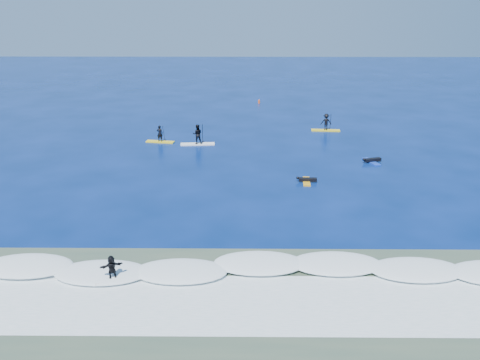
{
  "coord_description": "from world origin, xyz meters",
  "views": [
    {
      "loc": [
        0.24,
        -34.22,
        13.75
      ],
      "look_at": [
        -0.11,
        2.16,
        0.6
      ],
      "focal_mm": 40.0,
      "sensor_mm": 36.0,
      "label": 1
    }
  ],
  "objects_px": {
    "sup_paddler_right": "(326,123)",
    "sup_paddler_left": "(160,136)",
    "prone_paddler_far": "(372,161)",
    "marker_buoy": "(259,101)",
    "sup_paddler_center": "(197,136)",
    "wave_surfer": "(112,269)",
    "prone_paddler_near": "(307,180)"
  },
  "relations": [
    {
      "from": "sup_paddler_right",
      "to": "sup_paddler_left",
      "type": "bearing_deg",
      "value": -160.31
    },
    {
      "from": "sup_paddler_right",
      "to": "prone_paddler_far",
      "type": "height_order",
      "value": "sup_paddler_right"
    },
    {
      "from": "sup_paddler_left",
      "to": "marker_buoy",
      "type": "xyz_separation_m",
      "value": [
        9.74,
        17.97,
        -0.33
      ]
    },
    {
      "from": "sup_paddler_center",
      "to": "wave_surfer",
      "type": "xyz_separation_m",
      "value": [
        -2.11,
        -24.66,
        -0.06
      ]
    },
    {
      "from": "sup_paddler_left",
      "to": "prone_paddler_far",
      "type": "bearing_deg",
      "value": -8.1
    },
    {
      "from": "sup_paddler_center",
      "to": "marker_buoy",
      "type": "relative_size",
      "value": 5.55
    },
    {
      "from": "prone_paddler_far",
      "to": "marker_buoy",
      "type": "relative_size",
      "value": 3.79
    },
    {
      "from": "prone_paddler_near",
      "to": "wave_surfer",
      "type": "distance_m",
      "value": 18.38
    },
    {
      "from": "sup_paddler_left",
      "to": "wave_surfer",
      "type": "xyz_separation_m",
      "value": [
        1.48,
        -25.42,
        0.18
      ]
    },
    {
      "from": "sup_paddler_right",
      "to": "prone_paddler_near",
      "type": "distance_m",
      "value": 15.66
    },
    {
      "from": "sup_paddler_left",
      "to": "sup_paddler_right",
      "type": "bearing_deg",
      "value": 24.97
    },
    {
      "from": "sup_paddler_right",
      "to": "marker_buoy",
      "type": "bearing_deg",
      "value": 119.91
    },
    {
      "from": "sup_paddler_center",
      "to": "prone_paddler_near",
      "type": "relative_size",
      "value": 1.62
    },
    {
      "from": "sup_paddler_right",
      "to": "prone_paddler_far",
      "type": "bearing_deg",
      "value": -72.8
    },
    {
      "from": "wave_surfer",
      "to": "prone_paddler_near",
      "type": "bearing_deg",
      "value": 27.87
    },
    {
      "from": "sup_paddler_center",
      "to": "sup_paddler_right",
      "type": "xyz_separation_m",
      "value": [
        12.61,
        5.18,
        -0.03
      ]
    },
    {
      "from": "prone_paddler_near",
      "to": "sup_paddler_center",
      "type": "bearing_deg",
      "value": 45.65
    },
    {
      "from": "prone_paddler_far",
      "to": "sup_paddler_right",
      "type": "bearing_deg",
      "value": -5.62
    },
    {
      "from": "marker_buoy",
      "to": "prone_paddler_near",
      "type": "bearing_deg",
      "value": -84.29
    },
    {
      "from": "prone_paddler_far",
      "to": "sup_paddler_center",
      "type": "bearing_deg",
      "value": 52.43
    },
    {
      "from": "sup_paddler_center",
      "to": "prone_paddler_near",
      "type": "distance_m",
      "value": 13.53
    },
    {
      "from": "sup_paddler_right",
      "to": "marker_buoy",
      "type": "xyz_separation_m",
      "value": [
        -6.46,
        13.55,
        -0.54
      ]
    },
    {
      "from": "prone_paddler_near",
      "to": "prone_paddler_far",
      "type": "height_order",
      "value": "prone_paddler_far"
    },
    {
      "from": "prone_paddler_near",
      "to": "marker_buoy",
      "type": "distance_m",
      "value": 28.92
    },
    {
      "from": "sup_paddler_center",
      "to": "marker_buoy",
      "type": "distance_m",
      "value": 19.72
    },
    {
      "from": "sup_paddler_left",
      "to": "prone_paddler_near",
      "type": "xyz_separation_m",
      "value": [
        12.62,
        -10.81,
        -0.45
      ]
    },
    {
      "from": "sup_paddler_left",
      "to": "sup_paddler_right",
      "type": "height_order",
      "value": "sup_paddler_right"
    },
    {
      "from": "sup_paddler_center",
      "to": "marker_buoy",
      "type": "bearing_deg",
      "value": 66.96
    },
    {
      "from": "prone_paddler_near",
      "to": "wave_surfer",
      "type": "bearing_deg",
      "value": 146.41
    },
    {
      "from": "sup_paddler_left",
      "to": "sup_paddler_center",
      "type": "relative_size",
      "value": 0.86
    },
    {
      "from": "prone_paddler_far",
      "to": "marker_buoy",
      "type": "height_order",
      "value": "marker_buoy"
    },
    {
      "from": "prone_paddler_far",
      "to": "prone_paddler_near",
      "type": "bearing_deg",
      "value": 110.88
    }
  ]
}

